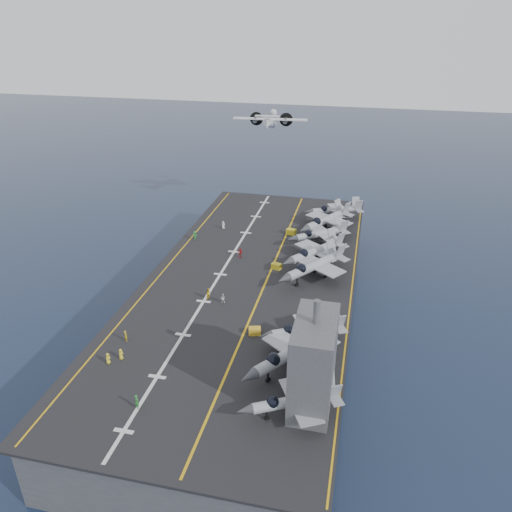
% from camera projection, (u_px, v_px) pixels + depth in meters
% --- Properties ---
extents(ground, '(500.00, 500.00, 0.00)m').
position_uv_depth(ground, '(251.00, 324.00, 97.38)').
color(ground, '#142135').
rests_on(ground, ground).
extents(hull, '(36.00, 90.00, 10.00)m').
position_uv_depth(hull, '(251.00, 303.00, 95.16)').
color(hull, '#56595E').
rests_on(hull, ground).
extents(flight_deck, '(38.00, 92.00, 0.40)m').
position_uv_depth(flight_deck, '(251.00, 279.00, 92.85)').
color(flight_deck, black).
rests_on(flight_deck, hull).
extents(foul_line, '(0.35, 90.00, 0.02)m').
position_uv_depth(foul_line, '(267.00, 279.00, 92.15)').
color(foul_line, gold).
rests_on(foul_line, flight_deck).
extents(landing_centerline, '(0.50, 90.00, 0.02)m').
position_uv_depth(landing_centerline, '(220.00, 274.00, 93.96)').
color(landing_centerline, silver).
rests_on(landing_centerline, flight_deck).
extents(deck_edge_port, '(0.25, 90.00, 0.02)m').
position_uv_depth(deck_edge_port, '(166.00, 268.00, 96.16)').
color(deck_edge_port, gold).
rests_on(deck_edge_port, flight_deck).
extents(deck_edge_stbd, '(0.25, 90.00, 0.02)m').
position_uv_depth(deck_edge_stbd, '(352.00, 289.00, 89.05)').
color(deck_edge_stbd, gold).
rests_on(deck_edge_stbd, flight_deck).
extents(island_superstructure, '(5.00, 10.00, 15.00)m').
position_uv_depth(island_superstructure, '(314.00, 354.00, 60.23)').
color(island_superstructure, '#56595E').
rests_on(island_superstructure, flight_deck).
extents(fighter_jet_0, '(15.45, 13.67, 4.48)m').
position_uv_depth(fighter_jet_0, '(295.00, 400.00, 60.56)').
color(fighter_jet_0, '#9199A1').
rests_on(fighter_jet_0, flight_deck).
extents(fighter_jet_1, '(18.03, 19.12, 5.53)m').
position_uv_depth(fighter_jet_1, '(292.00, 352.00, 68.27)').
color(fighter_jet_1, gray).
rests_on(fighter_jet_1, flight_deck).
extents(fighter_jet_2, '(15.62, 13.77, 4.54)m').
position_uv_depth(fighter_jet_2, '(307.00, 329.00, 74.05)').
color(fighter_jet_2, '#9DA6AD').
rests_on(fighter_jet_2, flight_deck).
extents(fighter_jet_4, '(18.14, 19.34, 5.59)m').
position_uv_depth(fighter_jet_4, '(315.00, 265.00, 91.41)').
color(fighter_jet_4, '#939DA3').
rests_on(fighter_jet_4, flight_deck).
extents(fighter_jet_5, '(17.73, 18.69, 5.41)m').
position_uv_depth(fighter_jet_5, '(316.00, 250.00, 97.08)').
color(fighter_jet_5, '#90999F').
rests_on(fighter_jet_5, flight_deck).
extents(fighter_jet_6, '(16.61, 15.64, 4.80)m').
position_uv_depth(fighter_jet_6, '(321.00, 233.00, 105.43)').
color(fighter_jet_6, '#A2A9B3').
rests_on(fighter_jet_6, flight_deck).
extents(fighter_jet_7, '(17.56, 19.29, 5.58)m').
position_uv_depth(fighter_jet_7, '(326.00, 219.00, 111.39)').
color(fighter_jet_7, gray).
rests_on(fighter_jet_7, flight_deck).
extents(fighter_jet_8, '(16.43, 13.96, 4.83)m').
position_uv_depth(fighter_jet_8, '(337.00, 209.00, 117.73)').
color(fighter_jet_8, gray).
rests_on(fighter_jet_8, flight_deck).
extents(tow_cart_a, '(2.09, 1.64, 1.10)m').
position_uv_depth(tow_cart_a, '(255.00, 331.00, 76.47)').
color(tow_cart_a, gold).
rests_on(tow_cart_a, flight_deck).
extents(tow_cart_b, '(2.10, 1.69, 1.09)m').
position_uv_depth(tow_cart_b, '(277.00, 266.00, 95.79)').
color(tow_cart_b, gold).
rests_on(tow_cart_b, flight_deck).
extents(tow_cart_c, '(2.30, 1.78, 1.22)m').
position_uv_depth(tow_cart_c, '(291.00, 232.00, 110.48)').
color(tow_cart_c, gold).
rests_on(tow_cart_c, flight_deck).
extents(crew_0, '(0.81, 1.09, 1.66)m').
position_uv_depth(crew_0, '(121.00, 354.00, 70.90)').
color(crew_0, yellow).
rests_on(crew_0, flight_deck).
extents(crew_1, '(1.32, 1.22, 1.82)m').
position_uv_depth(crew_1, '(126.00, 336.00, 74.72)').
color(crew_1, gold).
rests_on(crew_1, flight_deck).
extents(crew_2, '(1.14, 1.38, 1.99)m').
position_uv_depth(crew_2, '(209.00, 294.00, 85.64)').
color(crew_2, yellow).
rests_on(crew_2, flight_deck).
extents(crew_3, '(1.33, 1.13, 1.88)m').
position_uv_depth(crew_3, '(195.00, 235.00, 107.85)').
color(crew_3, green).
rests_on(crew_3, flight_deck).
extents(crew_4, '(1.46, 1.33, 2.03)m').
position_uv_depth(crew_4, '(240.00, 253.00, 99.92)').
color(crew_4, '#B21919').
rests_on(crew_4, flight_deck).
extents(crew_5, '(1.15, 1.27, 1.76)m').
position_uv_depth(crew_5, '(223.00, 225.00, 113.23)').
color(crew_5, white).
rests_on(crew_5, flight_deck).
extents(crew_6, '(1.49, 1.35, 2.06)m').
position_uv_depth(crew_6, '(137.00, 402.00, 62.03)').
color(crew_6, '#298130').
rests_on(crew_6, flight_deck).
extents(crew_7, '(1.11, 0.84, 1.69)m').
position_uv_depth(crew_7, '(223.00, 298.00, 84.59)').
color(crew_7, silver).
rests_on(crew_7, flight_deck).
extents(transport_plane, '(21.75, 15.64, 4.91)m').
position_uv_depth(transport_plane, '(270.00, 123.00, 139.40)').
color(transport_plane, silver).
extents(crew_8, '(0.81, 1.09, 1.66)m').
position_uv_depth(crew_8, '(108.00, 358.00, 70.02)').
color(crew_8, yellow).
rests_on(crew_8, flight_deck).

